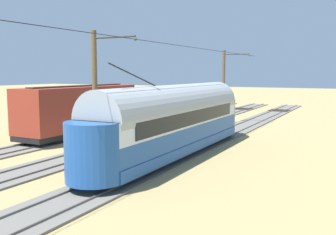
{
  "coord_description": "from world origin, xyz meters",
  "views": [
    {
      "loc": [
        -15.05,
        20.23,
        5.02
      ],
      "look_at": [
        -4.0,
        -1.15,
        2.21
      ],
      "focal_mm": 41.33,
      "sensor_mm": 36.0,
      "label": 1
    }
  ],
  "objects_px": {
    "vintage_streetcar": "(174,119)",
    "track_end_bumper": "(142,119)",
    "catenary_pole_foreground": "(224,86)",
    "boxcar_adjacent": "(80,109)",
    "catenary_pole_mid_near": "(96,97)"
  },
  "relations": [
    {
      "from": "vintage_streetcar",
      "to": "track_end_bumper",
      "type": "relative_size",
      "value": 9.78
    },
    {
      "from": "boxcar_adjacent",
      "to": "catenary_pole_foreground",
      "type": "xyz_separation_m",
      "value": [
        -7.52,
        -12.46,
        1.57
      ]
    },
    {
      "from": "vintage_streetcar",
      "to": "track_end_bumper",
      "type": "bearing_deg",
      "value": -51.9
    },
    {
      "from": "catenary_pole_foreground",
      "to": "track_end_bumper",
      "type": "xyz_separation_m",
      "value": [
        7.52,
        3.16,
        -3.33
      ]
    },
    {
      "from": "catenary_pole_mid_near",
      "to": "vintage_streetcar",
      "type": "bearing_deg",
      "value": -119.92
    },
    {
      "from": "vintage_streetcar",
      "to": "catenary_pole_foreground",
      "type": "height_order",
      "value": "catenary_pole_foreground"
    },
    {
      "from": "catenary_pole_foreground",
      "to": "boxcar_adjacent",
      "type": "bearing_deg",
      "value": 58.88
    },
    {
      "from": "boxcar_adjacent",
      "to": "track_end_bumper",
      "type": "xyz_separation_m",
      "value": [
        -0.0,
        -9.3,
        -1.76
      ]
    },
    {
      "from": "vintage_streetcar",
      "to": "track_end_bumper",
      "type": "height_order",
      "value": "vintage_streetcar"
    },
    {
      "from": "boxcar_adjacent",
      "to": "catenary_pole_foreground",
      "type": "bearing_deg",
      "value": -121.12
    },
    {
      "from": "boxcar_adjacent",
      "to": "catenary_pole_mid_near",
      "type": "xyz_separation_m",
      "value": [
        -7.52,
        7.64,
        1.57
      ]
    },
    {
      "from": "boxcar_adjacent",
      "to": "track_end_bumper",
      "type": "relative_size",
      "value": 6.32
    },
    {
      "from": "boxcar_adjacent",
      "to": "catenary_pole_foreground",
      "type": "distance_m",
      "value": 14.64
    },
    {
      "from": "vintage_streetcar",
      "to": "boxcar_adjacent",
      "type": "distance_m",
      "value": 10.53
    },
    {
      "from": "boxcar_adjacent",
      "to": "track_end_bumper",
      "type": "height_order",
      "value": "boxcar_adjacent"
    }
  ]
}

